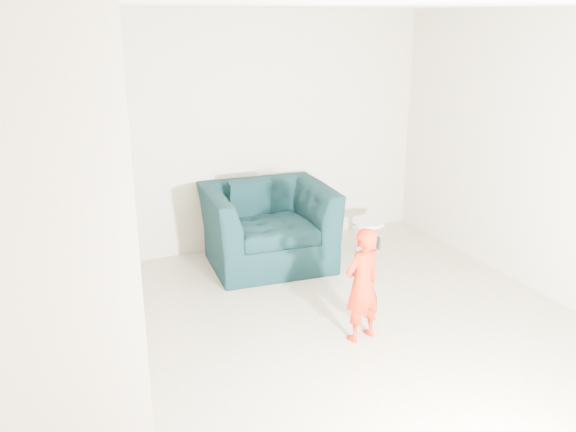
# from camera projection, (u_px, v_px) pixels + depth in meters

# --- Properties ---
(floor) EXTENTS (5.50, 5.50, 0.00)m
(floor) POSITION_uv_depth(u_px,v_px,m) (331.00, 363.00, 4.84)
(floor) COLOR gray
(floor) RESTS_ON ground
(ceiling) EXTENTS (5.50, 5.50, 0.00)m
(ceiling) POSITION_uv_depth(u_px,v_px,m) (340.00, 4.00, 3.99)
(ceiling) COLOR silver
(ceiling) RESTS_ON back_wall
(back_wall) EXTENTS (5.00, 0.00, 5.00)m
(back_wall) POSITION_uv_depth(u_px,v_px,m) (220.00, 135.00, 6.80)
(back_wall) COLOR #B7B295
(back_wall) RESTS_ON floor
(armchair) EXTENTS (1.42, 1.27, 0.87)m
(armchair) POSITION_uv_depth(u_px,v_px,m) (268.00, 226.00, 6.67)
(armchair) COLOR black
(armchair) RESTS_ON floor
(toddler) EXTENTS (0.41, 0.32, 1.00)m
(toddler) POSITION_uv_depth(u_px,v_px,m) (362.00, 285.00, 5.06)
(toddler) COLOR #9E2F05
(toddler) RESTS_ON floor
(side_table) EXTENTS (0.38, 0.38, 0.38)m
(side_table) POSITION_uv_depth(u_px,v_px,m) (368.00, 231.00, 7.04)
(side_table) COLOR silver
(side_table) RESTS_ON floor
(staircase) EXTENTS (1.02, 3.03, 3.62)m
(staircase) POSITION_uv_depth(u_px,v_px,m) (44.00, 268.00, 4.26)
(staircase) COLOR #ADA089
(staircase) RESTS_ON floor
(cushion) EXTENTS (0.48, 0.23, 0.47)m
(cushion) POSITION_uv_depth(u_px,v_px,m) (249.00, 199.00, 6.78)
(cushion) COLOR black
(cushion) RESTS_ON armchair
(throw) EXTENTS (0.06, 0.55, 0.62)m
(throw) POSITION_uv_depth(u_px,v_px,m) (217.00, 221.00, 6.48)
(throw) COLOR black
(throw) RESTS_ON armchair
(phone) EXTENTS (0.04, 0.05, 0.10)m
(phone) POSITION_uv_depth(u_px,v_px,m) (378.00, 243.00, 4.95)
(phone) COLOR black
(phone) RESTS_ON toddler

